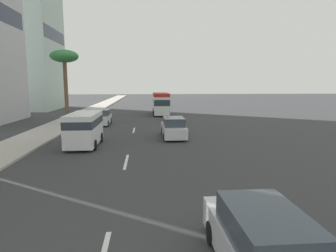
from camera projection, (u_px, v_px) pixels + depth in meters
The scene contains 10 objects.
ground_plane at pixel (136, 122), 34.19m from camera, with size 198.00×198.00×0.00m, color #38383A.
sidewalk_right at pixel (67, 122), 33.53m from camera, with size 162.00×3.55×0.15m, color #B2ADA3.
lane_stripe_mid at pixel (126, 162), 16.38m from camera, with size 3.20×0.16×0.01m, color silver.
lane_stripe_far at pixel (134, 130), 27.71m from camera, with size 3.20×0.16×0.01m, color silver.
car_lead at pixel (173, 128), 23.87m from camera, with size 4.75×1.90×1.72m.
minibus_second at pixel (161, 103), 41.40m from camera, with size 6.66×2.32×3.22m.
car_third at pixel (262, 246), 6.41m from camera, with size 4.66×1.80×1.72m.
car_fourth at pixel (101, 118), 31.44m from camera, with size 4.40×1.92×1.70m.
van_fifth at pixel (84, 127), 20.40m from camera, with size 4.74×2.09×2.41m.
palm_tree at pixel (64, 59), 31.76m from camera, with size 3.13×3.13×8.18m.
Camera 1 is at (-2.60, -1.15, 4.45)m, focal length 30.09 mm.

